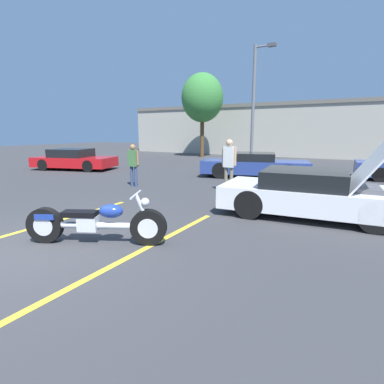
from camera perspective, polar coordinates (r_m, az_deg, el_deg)
ground_plane at (r=6.12m, az=-30.26°, el=-9.97°), size 80.00×80.00×0.00m
parking_stripe_foreground at (r=7.56m, az=-26.55°, el=-5.65°), size 0.12×5.12×0.01m
parking_stripe_middle at (r=5.48m, az=-9.46°, el=-10.85°), size 0.12×5.12×0.01m
far_building at (r=27.40m, az=19.97°, el=11.37°), size 32.00×4.20×4.40m
light_pole at (r=17.88m, az=11.88°, el=16.56°), size 1.21×0.28×6.70m
tree_background at (r=24.85m, az=1.98°, el=17.45°), size 3.31×3.31×6.58m
motorcycle at (r=5.88m, az=-17.90°, el=-5.62°), size 2.44×1.33×0.97m
show_car_hood_open at (r=7.94m, az=21.74°, el=-0.21°), size 4.43×2.37×1.97m
parked_car_left_row at (r=17.82m, az=-21.58°, el=5.75°), size 4.68×3.08×1.13m
parked_car_mid_row at (r=14.03m, az=11.65°, el=5.05°), size 5.04×3.02×1.11m
spectator_near_motorcycle at (r=11.55m, az=-11.13°, el=5.65°), size 0.52×0.21×1.60m
spectator_by_show_car at (r=10.22m, az=7.07°, el=5.88°), size 0.52×0.24×1.81m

